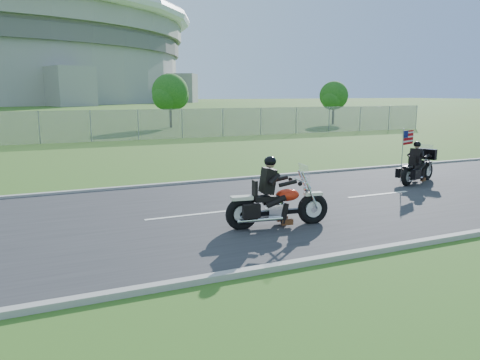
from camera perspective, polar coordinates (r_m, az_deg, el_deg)
name	(u,v)px	position (r m, az deg, el deg)	size (l,w,h in m)	color
ground	(260,209)	(12.56, 2.41, -3.55)	(420.00, 420.00, 0.00)	#405D1D
road	(260,208)	(12.56, 2.41, -3.46)	(120.00, 8.00, 0.04)	#28282B
curb_north	(208,181)	(16.19, -3.97, -0.17)	(120.00, 0.18, 0.12)	#9E9B93
curb_south	(354,254)	(9.25, 13.76, -8.76)	(120.00, 0.18, 0.12)	#9E9B93
fence	(39,127)	(30.97, -23.28, 5.91)	(60.00, 0.03, 2.00)	gray
tree_fence_near	(170,94)	(42.52, -8.48, 10.35)	(3.52, 3.28, 4.75)	#382316
tree_fence_far	(334,97)	(47.65, 11.38, 9.88)	(3.08, 2.87, 4.20)	#382316
motorcycle_lead	(276,205)	(10.74, 4.46, -3.09)	(2.50, 0.82, 1.68)	black
motorcycle_follow	(418,169)	(17.05, 20.85, 1.26)	(2.10, 1.09, 1.83)	black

